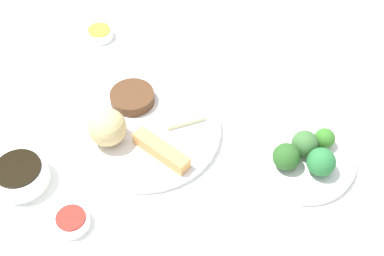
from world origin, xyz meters
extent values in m
cube|color=white|center=(0.00, 0.00, 0.01)|extent=(2.20, 2.20, 0.02)
cylinder|color=white|center=(0.01, -0.01, 0.03)|extent=(0.29, 0.29, 0.02)
sphere|color=tan|center=(0.04, 0.06, 0.07)|extent=(0.07, 0.07, 0.07)
cube|color=tan|center=(-0.05, 0.02, 0.05)|extent=(0.12, 0.03, 0.03)
cube|color=beige|center=(-0.02, -0.08, 0.04)|extent=(0.09, 0.10, 0.01)
cylinder|color=#4C2E19|center=(0.08, -0.04, 0.05)|extent=(0.09, 0.09, 0.02)
cylinder|color=white|center=(-0.25, -0.15, 0.03)|extent=(0.20, 0.20, 0.01)
sphere|color=#396733|center=(-0.24, -0.16, 0.06)|extent=(0.05, 0.05, 0.05)
sphere|color=#287036|center=(-0.29, -0.14, 0.06)|extent=(0.05, 0.05, 0.05)
sphere|color=#337324|center=(-0.26, -0.20, 0.05)|extent=(0.04, 0.04, 0.04)
sphere|color=#285821|center=(-0.24, -0.11, 0.06)|extent=(0.05, 0.05, 0.05)
cylinder|color=white|center=(0.10, 0.22, 0.04)|extent=(0.10, 0.10, 0.04)
cylinder|color=black|center=(0.10, 0.22, 0.06)|extent=(0.08, 0.08, 0.00)
cylinder|color=white|center=(0.30, -0.14, 0.03)|extent=(0.06, 0.06, 0.02)
cylinder|color=yellow|center=(0.30, -0.14, 0.04)|extent=(0.05, 0.05, 0.00)
cylinder|color=white|center=(-0.04, 0.22, 0.03)|extent=(0.06, 0.06, 0.02)
cylinder|color=red|center=(-0.04, 0.22, 0.04)|extent=(0.05, 0.05, 0.00)
camera|label=1|loc=(-0.47, 0.41, 0.78)|focal=47.46mm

